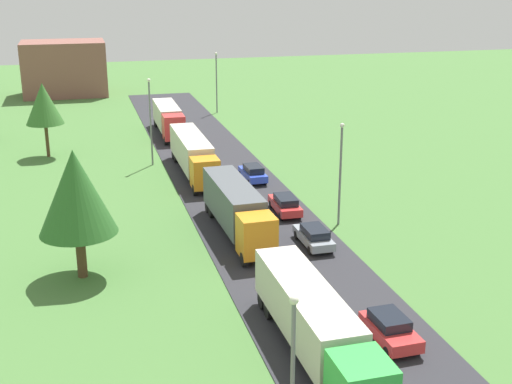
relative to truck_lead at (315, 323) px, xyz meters
The scene contains 17 objects.
road 12.53m from the truck_lead, 78.68° to the left, with size 10.00×140.00×0.06m, color #2B2B30.
lane_marking_centre 10.95m from the truck_lead, 76.97° to the left, with size 0.16×123.70×0.01m.
truck_lead is the anchor object (origin of this frame).
truck_second 17.95m from the truck_lead, 89.35° to the left, with size 2.77×12.62×3.71m.
truck_third 34.88m from the truck_lead, 90.26° to the left, with size 2.50×14.38×3.64m.
truck_fourth 52.84m from the truck_lead, 90.08° to the left, with size 2.60×12.26×3.43m.
car_second 4.62m from the truck_lead, ahead, with size 2.01×4.07×1.55m.
car_third 15.11m from the truck_lead, 70.37° to the left, with size 1.80×4.50×1.47m.
car_fourth 22.07m from the truck_lead, 76.52° to the left, with size 1.92×4.61×1.52m.
car_fifth 31.34m from the truck_lead, 81.00° to the left, with size 1.87×4.36×1.56m.
lamppost_lead 7.97m from the truck_lead, 116.60° to the right, with size 0.36×0.36×7.36m.
lamppost_second 20.10m from the truck_lead, 64.75° to the left, with size 0.36×0.36×8.17m.
lamppost_third 39.65m from the truck_lead, 95.31° to the left, with size 0.36×0.36×8.95m.
lamppost_fourth 65.29m from the truck_lead, 82.53° to the left, with size 0.36×0.36×8.50m.
tree_birch 17.85m from the truck_lead, 130.31° to the left, with size 4.99×4.99×8.58m.
tree_pine 47.96m from the truck_lead, 107.26° to the left, with size 3.98×3.98×7.98m.
distant_building 86.53m from the truck_lead, 98.14° to the left, with size 13.02×9.41×8.61m, color brown.
Camera 1 is at (-13.22, -16.36, 18.96)m, focal length 47.44 mm.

